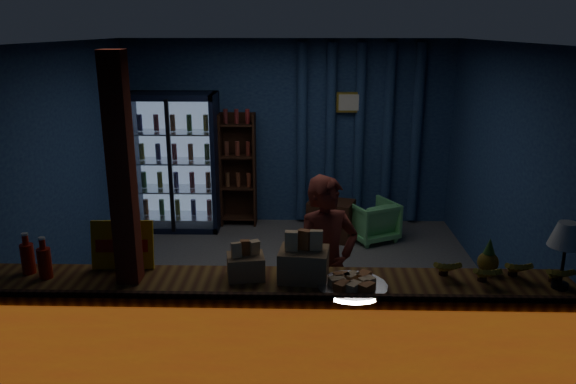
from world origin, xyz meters
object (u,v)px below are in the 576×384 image
object	(u,v)px
green_chair	(372,220)
table_lamp	(567,237)
shopkeeper	(326,266)
pastry_tray	(352,285)

from	to	relation	value
green_chair	table_lamp	xyz separation A→B (m)	(0.91, -3.38, 1.07)
green_chair	shopkeeper	bearing A→B (deg)	47.73
pastry_tray	table_lamp	size ratio (longest dim) A/B	1.03
shopkeeper	pastry_tray	size ratio (longest dim) A/B	3.12
table_lamp	pastry_tray	bearing A→B (deg)	-178.14
green_chair	table_lamp	world-z (taller)	table_lamp
shopkeeper	pastry_tray	bearing A→B (deg)	-103.32
shopkeeper	green_chair	distance (m)	2.83
shopkeeper	green_chair	bearing A→B (deg)	50.18
table_lamp	shopkeeper	bearing A→B (deg)	157.00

